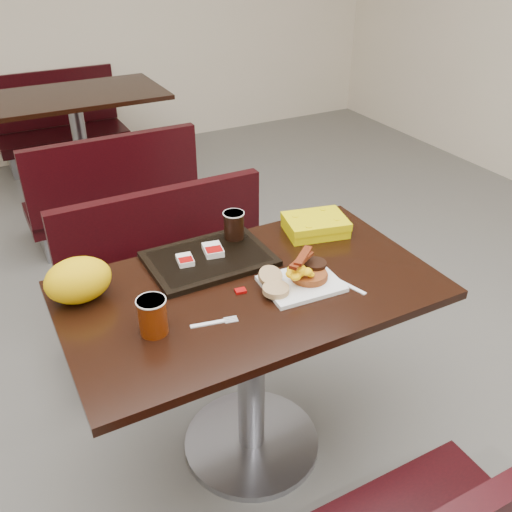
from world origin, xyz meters
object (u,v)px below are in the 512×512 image
hashbrown_sleeve_left (185,260)px  clamshell (315,225)px  tray (209,259)px  coffee_cup_far (234,225)px  pancake_stack (309,274)px  bench_far_s (108,185)px  coffee_cup_near (153,316)px  hashbrown_sleeve_right (213,250)px  platter (301,284)px  bench_far_n (61,122)px  table_far (81,147)px  table_near (251,373)px  paper_bag (78,280)px  fork (207,324)px  bench_near_n (180,280)px  knife (345,284)px

hashbrown_sleeve_left → clamshell: size_ratio=0.31×
tray → coffee_cup_far: 0.17m
pancake_stack → hashbrown_sleeve_left: (-0.32, 0.27, 0.00)m
clamshell → bench_far_s: bearing=115.7°
coffee_cup_near → coffee_cup_far: 0.56m
hashbrown_sleeve_right → platter: bearing=-48.1°
bench_far_n → pancake_stack: (0.18, -3.36, 0.42)m
table_far → clamshell: bearing=-80.9°
bench_far_s → table_near: bearing=-90.0°
table_far → paper_bag: size_ratio=5.87×
table_near → fork: size_ratio=8.50×
tray → bench_near_n: bearing=83.1°
table_near → paper_bag: (-0.50, 0.18, 0.45)m
coffee_cup_far → paper_bag: size_ratio=0.49×
table_near → bench_near_n: bearing=90.0°
knife → table_far: bearing=169.6°
bench_far_n → paper_bag: bearing=-99.1°
bench_far_n → pancake_stack: pancake_stack is taller
bench_near_n → tray: (-0.06, -0.50, 0.40)m
bench_near_n → coffee_cup_far: size_ratio=9.99×
pancake_stack → clamshell: (0.20, 0.27, 0.00)m
hashbrown_sleeve_left → coffee_cup_far: bearing=28.1°
bench_far_s → bench_far_n: bearing=90.0°
platter → hashbrown_sleeve_left: (-0.29, 0.28, 0.02)m
bench_far_s → coffee_cup_far: (0.08, -1.62, 0.46)m
fork → clamshell: clamshell is taller
bench_near_n → platter: size_ratio=4.11×
hashbrown_sleeve_left → paper_bag: 0.36m
table_near → pancake_stack: (0.18, -0.06, 0.40)m
clamshell → paper_bag: bearing=-165.6°
coffee_cup_near → clamshell: coffee_cup_near is taller
table_far → platter: platter is taller
bench_far_n → hashbrown_sleeve_left: (-0.14, -3.10, 0.42)m
fork → paper_bag: (-0.29, 0.30, 0.07)m
knife → paper_bag: paper_bag is taller
table_far → fork: size_ratio=8.50×
fork → tray: (0.15, 0.32, 0.01)m
bench_far_n → clamshell: bearing=-83.0°
table_near → bench_far_n: (0.00, 3.30, -0.02)m
hashbrown_sleeve_right → coffee_cup_near: bearing=-126.5°
bench_near_n → coffee_cup_near: (-0.35, -0.78, 0.45)m
coffee_cup_far → hashbrown_sleeve_right: bearing=-150.7°
paper_bag → hashbrown_sleeve_left: bearing=3.3°
table_far → hashbrown_sleeve_right: 2.42m
fork → hashbrown_sleeve_right: bearing=74.6°
bench_far_n → table_near: bearing=-90.0°
fork → coffee_cup_far: size_ratio=1.41×
tray → paper_bag: 0.45m
bench_far_n → pancake_stack: bearing=-86.9°
pancake_stack → coffee_cup_near: (-0.53, -0.01, 0.03)m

